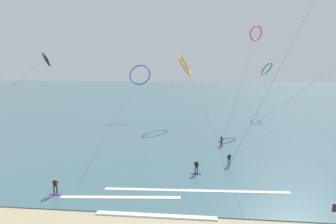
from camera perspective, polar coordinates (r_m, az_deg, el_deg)
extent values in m
cube|color=#476B75|center=(120.91, 3.61, 3.97)|extent=(400.00, 200.00, 0.08)
ellipsoid|color=#199351|center=(34.64, 13.27, -11.47)|extent=(1.40, 0.40, 0.06)
cylinder|color=#191E38|center=(34.42, 13.10, -10.84)|extent=(0.12, 0.12, 0.80)
cylinder|color=#191E38|center=(34.56, 13.50, -10.76)|extent=(0.12, 0.12, 0.80)
cube|color=#191E38|center=(34.25, 13.35, -9.69)|extent=(0.37, 0.31, 0.62)
sphere|color=tan|center=(34.11, 13.37, -9.02)|extent=(0.22, 0.22, 0.22)
cylinder|color=#191E38|center=(34.23, 13.01, -9.60)|extent=(0.29, 0.49, 0.39)
cylinder|color=#191E38|center=(34.46, 13.63, -9.49)|extent=(0.29, 0.49, 0.39)
ellipsoid|color=navy|center=(31.63, 6.24, -13.38)|extent=(1.40, 0.40, 0.06)
cylinder|color=black|center=(31.51, 6.50, -12.62)|extent=(0.12, 0.12, 0.80)
cylinder|color=black|center=(31.41, 6.01, -12.69)|extent=(0.12, 0.12, 0.80)
cube|color=black|center=(31.20, 6.28, -11.45)|extent=(0.37, 0.30, 0.62)
sphere|color=tan|center=(31.05, 6.29, -10.73)|extent=(0.22, 0.22, 0.22)
cylinder|color=black|center=(31.37, 6.66, -11.24)|extent=(0.26, 0.50, 0.39)
cylinder|color=black|center=(31.22, 5.89, -11.33)|extent=(0.26, 0.50, 0.39)
ellipsoid|color=#CC288E|center=(42.51, 11.68, -7.35)|extent=(1.40, 0.40, 0.06)
cylinder|color=#1E2823|center=(42.51, 11.63, -6.74)|extent=(0.12, 0.12, 0.80)
cylinder|color=#1E2823|center=(42.26, 11.77, -6.85)|extent=(0.12, 0.12, 0.80)
cube|color=#1E2823|center=(42.19, 11.74, -5.87)|extent=(0.28, 0.36, 0.62)
sphere|color=tan|center=(42.08, 11.76, -5.32)|extent=(0.22, 0.22, 0.22)
cylinder|color=#1E2823|center=(42.49, 11.61, -5.69)|extent=(0.51, 0.22, 0.39)
cylinder|color=#1E2823|center=(42.10, 11.83, -5.84)|extent=(0.51, 0.22, 0.39)
ellipsoid|color=purple|center=(29.17, -23.51, -16.29)|extent=(1.40, 0.40, 0.06)
cylinder|color=black|center=(29.03, -23.85, -15.50)|extent=(0.12, 0.12, 0.80)
cylinder|color=black|center=(28.94, -23.30, -15.54)|extent=(0.12, 0.12, 0.80)
cube|color=black|center=(28.70, -23.67, -14.24)|extent=(0.35, 0.26, 0.62)
sphere|color=tan|center=(28.53, -23.73, -13.46)|extent=(0.22, 0.22, 0.22)
cylinder|color=black|center=(28.84, -23.99, -14.03)|extent=(0.18, 0.51, 0.39)
cylinder|color=black|center=(28.71, -23.13, -14.08)|extent=(0.18, 0.51, 0.39)
torus|color=teal|center=(73.07, 20.99, 8.90)|extent=(4.37, 4.53, 3.40)
cylinder|color=#3F3F3F|center=(50.35, 26.99, 1.29)|extent=(1.74, 48.28, 11.95)
cylinder|color=#3F3F3F|center=(45.47, 25.25, 2.53)|extent=(21.41, 4.12, 14.98)
torus|color=#EA7260|center=(63.62, 18.82, 16.12)|extent=(3.51, 2.48, 3.46)
cylinder|color=#3F3F3F|center=(51.91, 15.90, 6.60)|extent=(9.35, 21.24, 19.83)
torus|color=orange|center=(58.63, 3.62, 10.26)|extent=(3.68, 5.47, 4.53)
cylinder|color=#3F3F3F|center=(49.89, 7.02, 2.72)|extent=(6.58, 18.30, 12.78)
torus|color=black|center=(65.13, -25.26, 10.48)|extent=(2.77, 3.63, 3.12)
torus|color=#2647B7|center=(64.83, -6.22, 8.16)|extent=(5.47, 2.92, 4.90)
cylinder|color=#3F3F3F|center=(46.14, -10.38, 0.62)|extent=(0.83, 39.38, 10.52)
cylinder|color=#3F3F3F|center=(30.52, 21.73, 5.50)|extent=(7.46, 5.49, 21.22)
cylinder|color=silver|center=(23.09, 32.09, -20.18)|extent=(0.06, 0.06, 3.17)
cube|color=black|center=(22.63, 32.91, -17.36)|extent=(0.44, 0.05, 0.60)
cube|color=white|center=(23.80, -2.68, -21.87)|extent=(10.43, 0.54, 0.12)
cube|color=white|center=(26.84, -10.42, -18.09)|extent=(11.74, 1.41, 0.12)
cube|color=white|center=(27.79, 6.24, -16.94)|extent=(18.92, 1.30, 0.12)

